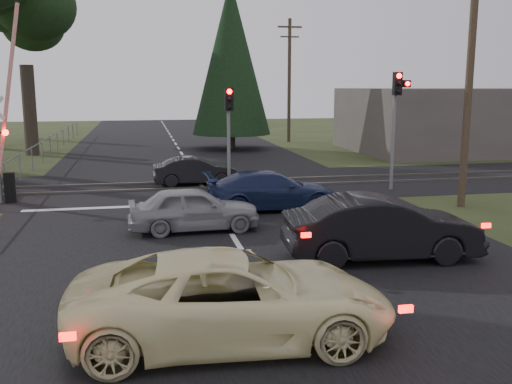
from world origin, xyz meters
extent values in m
plane|color=#293217|center=(0.00, 0.00, 0.00)|extent=(120.00, 120.00, 0.00)
cube|color=black|center=(0.00, 10.00, 0.01)|extent=(14.00, 100.00, 0.01)
cube|color=black|center=(0.00, 12.00, 0.01)|extent=(120.00, 8.00, 0.01)
cube|color=silver|center=(0.00, 8.20, 0.01)|extent=(13.00, 0.35, 0.00)
cube|color=#59544C|center=(0.00, 11.20, 0.05)|extent=(120.00, 0.12, 0.10)
cube|color=#59544C|center=(0.00, 12.80, 0.05)|extent=(120.00, 0.12, 0.10)
sphere|color=#FF0C07|center=(-7.12, 9.65, 2.55)|extent=(0.22, 0.22, 0.22)
cube|color=black|center=(-7.15, 9.80, 0.55)|extent=(0.35, 0.25, 1.10)
cube|color=red|center=(-6.95, 9.80, 4.00)|extent=(1.16, 0.10, 5.93)
cylinder|color=slate|center=(7.50, 9.60, 1.90)|extent=(0.14, 0.14, 3.80)
cube|color=black|center=(7.50, 9.42, 4.25)|extent=(0.32, 0.24, 0.90)
sphere|color=#FF0C07|center=(7.50, 9.29, 4.55)|extent=(0.20, 0.20, 0.20)
sphere|color=black|center=(7.50, 9.29, 4.25)|extent=(0.18, 0.18, 0.18)
sphere|color=black|center=(7.50, 9.29, 3.95)|extent=(0.18, 0.18, 0.18)
cube|color=black|center=(7.88, 9.42, 4.25)|extent=(0.28, 0.22, 0.28)
sphere|color=#FF0C07|center=(7.88, 9.30, 4.25)|extent=(0.18, 0.18, 0.18)
cylinder|color=slate|center=(1.00, 10.80, 1.60)|extent=(0.14, 0.14, 3.20)
cube|color=black|center=(1.00, 10.62, 3.65)|extent=(0.32, 0.24, 0.90)
sphere|color=#FF0C07|center=(1.00, 10.49, 3.95)|extent=(0.20, 0.20, 0.20)
sphere|color=black|center=(1.00, 10.49, 3.65)|extent=(0.18, 0.18, 0.18)
sphere|color=black|center=(1.00, 10.49, 3.35)|extent=(0.18, 0.18, 0.18)
cylinder|color=#4C3D2D|center=(8.50, 6.00, 4.50)|extent=(0.26, 0.26, 9.00)
cylinder|color=#4C3D2D|center=(8.50, 30.00, 4.50)|extent=(0.26, 0.26, 9.00)
cube|color=#4C3D2D|center=(8.50, 30.00, 8.40)|extent=(1.80, 0.12, 0.12)
cube|color=#4C3D2D|center=(8.50, 30.00, 7.70)|extent=(1.40, 0.10, 0.10)
cylinder|color=#4C3D2D|center=(8.50, 55.00, 4.50)|extent=(0.26, 0.26, 9.00)
cube|color=#4C3D2D|center=(8.50, 55.00, 8.40)|extent=(1.80, 0.12, 0.12)
cube|color=#4C3D2D|center=(8.50, 55.00, 7.70)|extent=(1.40, 0.10, 0.10)
cylinder|color=#473D33|center=(-9.00, 25.00, 2.70)|extent=(0.80, 0.80, 5.40)
cylinder|color=#473D33|center=(-11.00, 36.00, 2.70)|extent=(0.80, 0.80, 5.40)
ellipsoid|color=black|center=(-11.00, 36.00, 9.60)|extent=(6.00, 6.00, 7.20)
cylinder|color=#473D33|center=(3.50, 26.00, 1.00)|extent=(0.50, 0.50, 2.00)
cone|color=black|center=(3.50, 26.00, 6.00)|extent=(5.20, 5.20, 10.00)
cube|color=#59514C|center=(18.00, 22.00, 2.00)|extent=(14.00, 10.00, 4.00)
imported|color=#F9F3B3|center=(-1.05, -2.97, 0.74)|extent=(5.45, 2.75, 1.48)
imported|color=black|center=(3.20, 0.75, 0.77)|extent=(4.80, 1.95, 1.55)
imported|color=gray|center=(-1.00, 4.47, 0.65)|extent=(3.83, 1.63, 1.29)
imported|color=#182449|center=(1.85, 6.83, 0.66)|extent=(4.56, 1.90, 1.32)
imported|color=black|center=(-0.22, 12.32, 0.59)|extent=(3.61, 1.36, 1.18)
camera|label=1|loc=(-2.42, -11.77, 4.17)|focal=40.00mm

